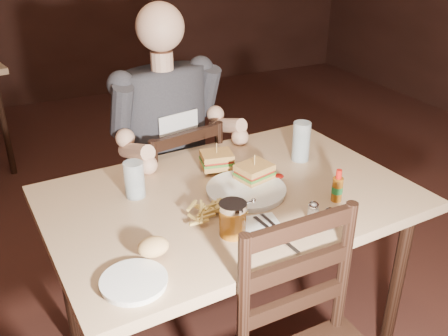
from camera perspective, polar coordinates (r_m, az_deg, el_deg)
name	(u,v)px	position (r m, az deg, el deg)	size (l,w,h in m)	color
main_table	(230,212)	(1.80, 0.69, -5.11)	(1.31, 0.92, 0.77)	tan
chair_far	(169,204)	(2.37, -6.29, -4.09)	(0.40, 0.44, 0.86)	black
diner	(169,114)	(2.13, -6.26, 6.20)	(0.52, 0.41, 0.90)	#303035
dinner_plate	(246,191)	(1.76, 2.54, -2.65)	(0.27, 0.27, 0.02)	white
sandwich_left	(217,155)	(1.89, -0.84, 1.49)	(0.12, 0.10, 0.10)	gold
sandwich_right	(254,167)	(1.80, 3.49, 0.11)	(0.12, 0.10, 0.10)	gold
fries_pile	(215,208)	(1.61, -1.05, -4.62)	(0.22, 0.16, 0.04)	#D8B353
ketchup_dollop	(279,176)	(1.85, 6.27, -0.91)	(0.04, 0.04, 0.01)	maroon
glass_left	(134,180)	(1.74, -10.20, -1.31)	(0.07, 0.07, 0.13)	silver
glass_right	(301,141)	(2.00, 8.81, 3.02)	(0.07, 0.07, 0.16)	silver
hot_sauce	(338,185)	(1.74, 12.86, -1.95)	(0.04, 0.04, 0.12)	#8D4E10
salt_shaker	(313,212)	(1.62, 10.14, -5.02)	(0.04, 0.04, 0.06)	white
pepper_shaker	(329,219)	(1.60, 11.96, -5.68)	(0.03, 0.03, 0.06)	#38332D
syrup_dispenser	(233,219)	(1.52, 1.00, -5.86)	(0.09, 0.09, 0.11)	#8D4E10
napkin	(258,227)	(1.58, 3.95, -6.73)	(0.15, 0.14, 0.00)	white
knife	(275,234)	(1.55, 5.87, -7.53)	(0.01, 0.23, 0.01)	silver
fork	(275,227)	(1.58, 5.89, -6.72)	(0.01, 0.17, 0.01)	silver
side_plate	(134,283)	(1.38, -10.24, -12.79)	(0.18, 0.18, 0.01)	white
bread_roll	(153,247)	(1.44, -8.09, -8.91)	(0.09, 0.07, 0.05)	#DFAC67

